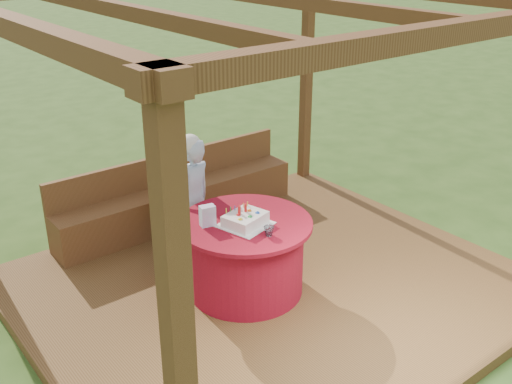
{
  "coord_description": "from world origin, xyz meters",
  "views": [
    {
      "loc": [
        -3.22,
        -3.84,
        3.3
      ],
      "look_at": [
        0.0,
        0.25,
        1.0
      ],
      "focal_mm": 42.0,
      "sensor_mm": 36.0,
      "label": 1
    }
  ],
  "objects_px": {
    "chair": "(175,204)",
    "gift_bag": "(208,216)",
    "bench": "(178,200)",
    "elderly_woman": "(193,199)",
    "birthday_cake": "(245,219)",
    "drinking_glass": "(269,231)",
    "table": "(246,256)"
  },
  "relations": [
    {
      "from": "chair",
      "to": "gift_bag",
      "type": "relative_size",
      "value": 4.68
    },
    {
      "from": "birthday_cake",
      "to": "gift_bag",
      "type": "relative_size",
      "value": 2.59
    },
    {
      "from": "chair",
      "to": "elderly_woman",
      "type": "distance_m",
      "value": 0.39
    },
    {
      "from": "table",
      "to": "gift_bag",
      "type": "distance_m",
      "value": 0.57
    },
    {
      "from": "bench",
      "to": "chair",
      "type": "bearing_deg",
      "value": -123.53
    },
    {
      "from": "table",
      "to": "drinking_glass",
      "type": "relative_size",
      "value": 13.27
    },
    {
      "from": "table",
      "to": "birthday_cake",
      "type": "height_order",
      "value": "birthday_cake"
    },
    {
      "from": "elderly_woman",
      "to": "drinking_glass",
      "type": "bearing_deg",
      "value": -87.35
    },
    {
      "from": "bench",
      "to": "elderly_woman",
      "type": "distance_m",
      "value": 1.02
    },
    {
      "from": "chair",
      "to": "birthday_cake",
      "type": "xyz_separation_m",
      "value": [
        0.02,
        -1.2,
        0.28
      ]
    },
    {
      "from": "elderly_woman",
      "to": "gift_bag",
      "type": "height_order",
      "value": "elderly_woman"
    },
    {
      "from": "birthday_cake",
      "to": "table",
      "type": "bearing_deg",
      "value": 52.68
    },
    {
      "from": "table",
      "to": "elderly_woman",
      "type": "distance_m",
      "value": 0.86
    },
    {
      "from": "elderly_woman",
      "to": "drinking_glass",
      "type": "distance_m",
      "value": 1.15
    },
    {
      "from": "bench",
      "to": "elderly_woman",
      "type": "height_order",
      "value": "elderly_woman"
    },
    {
      "from": "bench",
      "to": "birthday_cake",
      "type": "distance_m",
      "value": 1.82
    },
    {
      "from": "table",
      "to": "gift_bag",
      "type": "height_order",
      "value": "gift_bag"
    },
    {
      "from": "chair",
      "to": "birthday_cake",
      "type": "distance_m",
      "value": 1.23
    },
    {
      "from": "birthday_cake",
      "to": "gift_bag",
      "type": "height_order",
      "value": "gift_bag"
    },
    {
      "from": "elderly_woman",
      "to": "drinking_glass",
      "type": "relative_size",
      "value": 14.7
    },
    {
      "from": "table",
      "to": "birthday_cake",
      "type": "distance_m",
      "value": 0.42
    },
    {
      "from": "bench",
      "to": "table",
      "type": "bearing_deg",
      "value": -99.46
    },
    {
      "from": "drinking_glass",
      "to": "gift_bag",
      "type": "bearing_deg",
      "value": 121.95
    },
    {
      "from": "bench",
      "to": "chair",
      "type": "distance_m",
      "value": 0.66
    },
    {
      "from": "table",
      "to": "gift_bag",
      "type": "bearing_deg",
      "value": 154.8
    },
    {
      "from": "drinking_glass",
      "to": "birthday_cake",
      "type": "bearing_deg",
      "value": 97.16
    },
    {
      "from": "elderly_woman",
      "to": "birthday_cake",
      "type": "bearing_deg",
      "value": -88.9
    },
    {
      "from": "bench",
      "to": "gift_bag",
      "type": "bearing_deg",
      "value": -111.26
    },
    {
      "from": "chair",
      "to": "drinking_glass",
      "type": "height_order",
      "value": "chair"
    },
    {
      "from": "table",
      "to": "drinking_glass",
      "type": "xyz_separation_m",
      "value": [
        -0.01,
        -0.35,
        0.4
      ]
    },
    {
      "from": "bench",
      "to": "table",
      "type": "height_order",
      "value": "bench"
    },
    {
      "from": "gift_bag",
      "to": "birthday_cake",
      "type": "bearing_deg",
      "value": -24.52
    }
  ]
}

